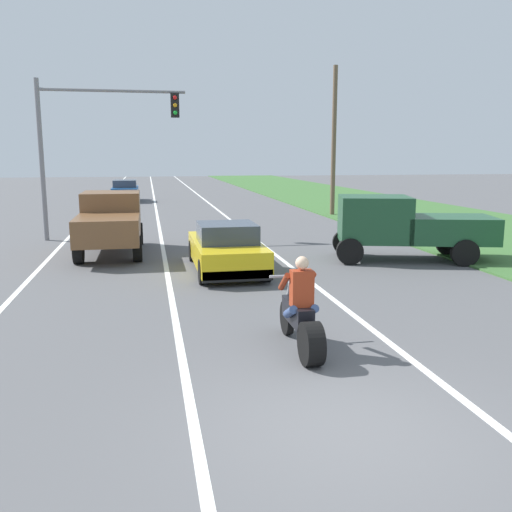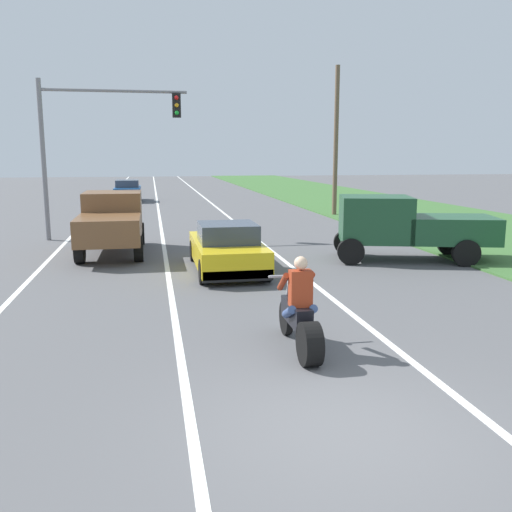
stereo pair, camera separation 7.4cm
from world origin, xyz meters
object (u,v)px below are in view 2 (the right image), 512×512
motorcycle_with_rider (300,318)px  traffic_light_mast_near (90,133)px  pickup_truck_right_shoulder_dark_green (406,225)px  distant_car_far_ahead (128,190)px  pickup_truck_left_lane_brown (112,220)px  sports_car_yellow (227,249)px

motorcycle_with_rider → traffic_light_mast_near: 14.85m
pickup_truck_right_shoulder_dark_green → distant_car_far_ahead: size_ratio=1.29×
motorcycle_with_rider → pickup_truck_right_shoulder_dark_green: size_ratio=0.43×
pickup_truck_right_shoulder_dark_green → traffic_light_mast_near: bearing=147.2°
pickup_truck_left_lane_brown → distant_car_far_ahead: (-0.31, 21.46, -0.33)m
pickup_truck_right_shoulder_dark_green → sports_car_yellow: bearing=-173.9°
traffic_light_mast_near → pickup_truck_left_lane_brown: bearing=-75.7°
sports_car_yellow → pickup_truck_left_lane_brown: pickup_truck_left_lane_brown is taller
sports_car_yellow → distant_car_far_ahead: distant_car_far_ahead is taller
pickup_truck_left_lane_brown → distant_car_far_ahead: pickup_truck_left_lane_brown is taller
sports_car_yellow → distant_car_far_ahead: 25.24m
sports_car_yellow → distant_car_far_ahead: size_ratio=1.08×
sports_car_yellow → pickup_truck_left_lane_brown: (-3.36, 3.51, 0.48)m
sports_car_yellow → pickup_truck_right_shoulder_dark_green: pickup_truck_right_shoulder_dark_green is taller
motorcycle_with_rider → pickup_truck_left_lane_brown: 10.90m
motorcycle_with_rider → sports_car_yellow: (-0.30, 6.75, 0.04)m
motorcycle_with_rider → distant_car_far_ahead: size_ratio=0.55×
motorcycle_with_rider → pickup_truck_left_lane_brown: size_ratio=0.46×
traffic_light_mast_near → distant_car_far_ahead: traffic_light_mast_near is taller
traffic_light_mast_near → distant_car_far_ahead: bearing=88.2°
pickup_truck_right_shoulder_dark_green → motorcycle_with_rider: bearing=-126.0°
pickup_truck_left_lane_brown → pickup_truck_right_shoulder_dark_green: (9.00, -2.91, 0.00)m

